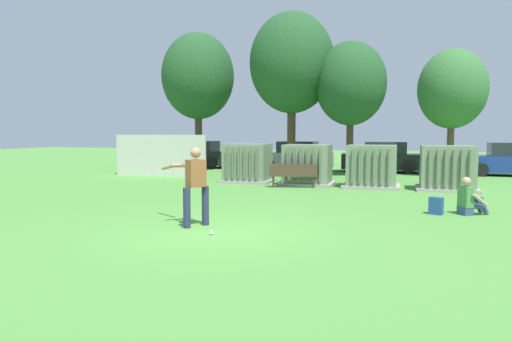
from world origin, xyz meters
The scene contains 19 objects.
ground_plane centered at (0.00, 0.00, 0.00)m, with size 96.00×96.00×0.00m, color #51933D.
fence_panel centered at (-7.35, 10.50, 1.00)m, with size 4.80×0.12×2.00m, color beige.
transformer_west centered at (-2.43, 9.17, 0.79)m, with size 2.10×1.70×1.62m.
transformer_mid_west centered at (0.17, 8.95, 0.79)m, with size 2.10×1.70×1.62m.
transformer_mid_east centered at (2.66, 8.82, 0.79)m, with size 2.10×1.70×1.62m.
transformer_east centered at (5.30, 8.78, 0.79)m, with size 2.10×1.70×1.62m.
park_bench centered at (-0.17, 7.92, 0.54)m, with size 1.84×0.74×0.92m.
batter centered at (-0.67, 0.36, 0.98)m, with size 1.48×1.09×1.74m.
sports_ball centered at (0.03, -0.34, 0.04)m, with size 0.09×0.09×0.09m, color white.
seated_spectator centered at (5.33, 3.73, 0.38)m, with size 0.79×0.67×0.96m.
backpack centered at (4.54, 3.53, 0.21)m, with size 0.37×0.35×0.44m.
tree_left centered at (-6.90, 13.94, 5.16)m, with size 3.94×3.94×7.53m.
tree_center_left centered at (-1.61, 13.75, 5.59)m, with size 4.27×4.27×8.15m.
tree_center_right centered at (1.36, 13.53, 4.44)m, with size 3.39×3.39×6.48m.
tree_right centered at (6.00, 14.68, 4.16)m, with size 3.17×3.17×6.06m.
parked_car_leftmost centered at (-8.03, 16.22, 0.75)m, with size 4.21×1.95×1.62m.
parked_car_left_of_center centered at (-1.95, 16.34, 0.75)m, with size 4.25×2.03×1.62m.
parked_car_right_of_center centered at (2.84, 16.15, 0.75)m, with size 4.31×2.15×1.62m.
parked_car_rightmost centered at (8.83, 15.82, 0.75)m, with size 4.26×2.04×1.62m.
Camera 1 is at (3.56, -8.44, 2.03)m, focal length 31.07 mm.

